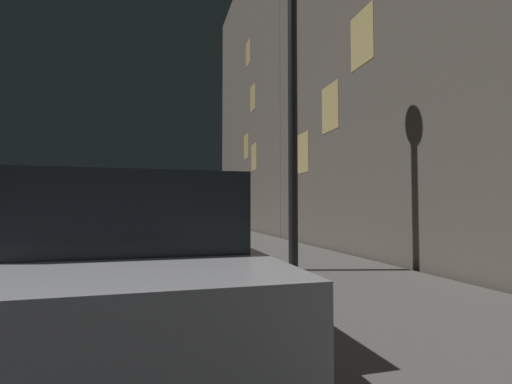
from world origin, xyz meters
The scene contains 6 objects.
car_silver centered at (2.85, 2.90, 0.70)m, with size 2.05×4.18×1.43m.
car_white centered at (2.85, 9.37, 0.72)m, with size 2.03×4.10×1.43m.
car_red centered at (2.85, 15.66, 0.71)m, with size 2.13×4.48×1.43m.
street_lamp centered at (5.28, 5.33, 3.73)m, with size 0.44×0.44×5.40m.
building_mid centered at (10.78, 6.94, 5.34)m, with size 6.98×9.86×10.68m.
building_far centered at (11.02, 17.83, 6.71)m, with size 7.45×11.88×13.42m.
Camera 1 is at (3.05, -0.54, 1.19)m, focal length 26.06 mm.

